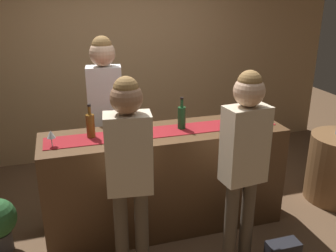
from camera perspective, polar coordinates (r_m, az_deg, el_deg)
ground_plane at (r=3.84m, az=-0.42°, el=-14.76°), size 10.00×10.00×0.00m
back_wall at (r=5.06m, az=-6.63°, el=11.54°), size 6.00×0.12×2.90m
bar_counter at (r=3.58m, az=-0.44°, el=-8.25°), size 2.24×0.60×0.99m
counter_runner_cloth at (r=3.37m, az=-0.46°, el=-0.80°), size 2.13×0.28×0.01m
wine_bottle_green at (r=3.40m, az=2.12°, el=1.35°), size 0.07×0.07×0.30m
wine_bottle_amber at (r=3.26m, az=-11.86°, el=0.10°), size 0.07×0.07×0.30m
wine_bottle_clear at (r=3.33m, az=-5.40°, el=0.85°), size 0.07×0.07×0.30m
wine_glass_near_customer at (r=3.15m, az=-17.59°, el=-1.30°), size 0.07×0.07×0.14m
wine_glass_mid_counter at (r=3.71m, az=12.72°, el=2.37°), size 0.07×0.07×0.14m
bartender at (r=3.78m, az=-9.63°, el=3.44°), size 0.36×0.25×1.80m
customer_sipping at (r=2.92m, az=11.69°, el=-3.94°), size 0.36×0.24×1.66m
customer_browsing at (r=2.75m, az=-6.05°, el=-5.42°), size 0.36×0.24×1.65m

